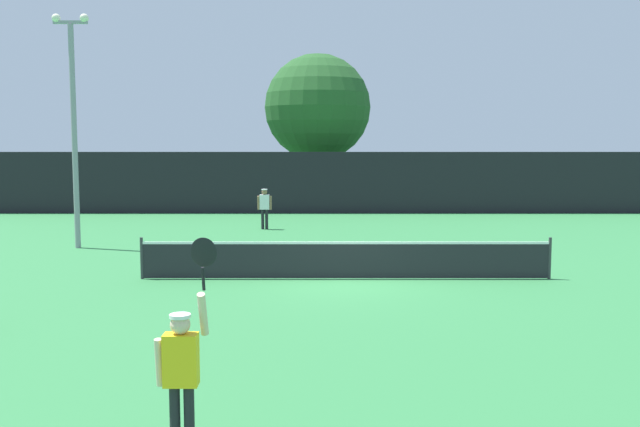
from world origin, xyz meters
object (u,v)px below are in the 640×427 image
player_serving (182,362)px  light_pole (74,115)px  player_receiving (265,205)px  large_tree (318,108)px  parked_car_mid (509,187)px  tennis_ball (354,262)px  parked_car_near (279,186)px

player_serving → light_pole: (-6.46, 15.51, 3.27)m
player_receiving → light_pole: bearing=40.6°
player_serving → large_tree: size_ratio=0.30×
player_serving → large_tree: 31.01m
large_tree → parked_car_mid: size_ratio=1.89×
player_serving → player_receiving: player_serving is taller
tennis_ball → large_tree: size_ratio=0.01×
player_receiving → large_tree: (2.08, 10.22, 4.32)m
player_receiving → parked_car_near: 14.73m
parked_car_mid → parked_car_near: bearing=172.8°
parked_car_mid → player_serving: bearing=-114.0°
parked_car_near → large_tree: bearing=-54.4°
player_serving → parked_car_near: 35.21m
tennis_ball → light_pole: bearing=161.7°
player_receiving → large_tree: bearing=-101.5°
large_tree → parked_car_mid: (11.35, 3.65, -4.52)m
player_serving → player_receiving: bearing=91.9°
parked_car_near → light_pole: bearing=-97.8°
player_serving → parked_car_mid: bearing=69.6°
large_tree → parked_car_near: bearing=117.8°
tennis_ball → light_pole: size_ratio=0.01×
parked_car_near → tennis_ball: bearing=-73.4°
tennis_ball → parked_car_near: bearing=98.8°
tennis_ball → parked_car_mid: bearing=64.9°
player_serving → light_pole: light_pole is taller
large_tree → player_serving: bearing=-92.6°
tennis_ball → parked_car_near: parked_car_near is taller
large_tree → parked_car_near: 6.81m
light_pole → parked_car_mid: (19.22, 18.82, -3.56)m
player_receiving → light_pole: 8.32m
parked_car_mid → tennis_ball: bearing=-118.7°
player_serving → parked_car_near: player_serving is taller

